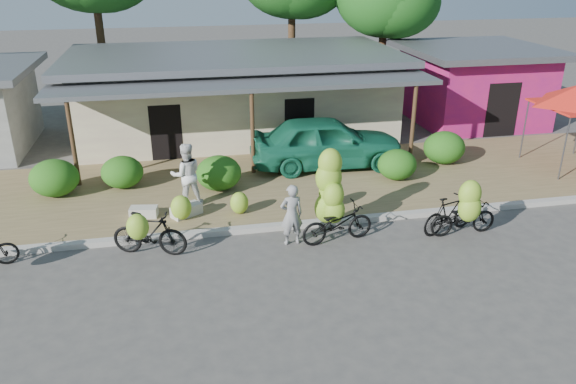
{
  "coord_description": "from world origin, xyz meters",
  "views": [
    {
      "loc": [
        -2.4,
        -11.42,
        6.87
      ],
      "look_at": [
        0.28,
        1.7,
        1.2
      ],
      "focal_mm": 35.0,
      "sensor_mm": 36.0,
      "label": 1
    }
  ],
  "objects_px": {
    "bike_right": "(456,210)",
    "vendor": "(292,215)",
    "bike_left": "(148,233)",
    "teal_van": "(327,142)",
    "bystander": "(186,175)",
    "bike_center": "(333,205)",
    "sack_near": "(187,210)",
    "bike_far_right": "(463,217)",
    "sack_far": "(144,212)"
  },
  "relations": [
    {
      "from": "sack_near",
      "to": "bike_right",
      "type": "bearing_deg",
      "value": -19.14
    },
    {
      "from": "bike_left",
      "to": "bike_center",
      "type": "height_order",
      "value": "bike_center"
    },
    {
      "from": "sack_near",
      "to": "sack_far",
      "type": "height_order",
      "value": "sack_near"
    },
    {
      "from": "bike_left",
      "to": "sack_far",
      "type": "xyz_separation_m",
      "value": [
        -0.2,
        2.08,
        -0.36
      ]
    },
    {
      "from": "bike_left",
      "to": "bike_right",
      "type": "relative_size",
      "value": 1.08
    },
    {
      "from": "sack_far",
      "to": "bike_left",
      "type": "bearing_deg",
      "value": -84.37
    },
    {
      "from": "bike_left",
      "to": "bike_far_right",
      "type": "height_order",
      "value": "bike_left"
    },
    {
      "from": "bike_center",
      "to": "bike_far_right",
      "type": "relative_size",
      "value": 1.27
    },
    {
      "from": "bike_far_right",
      "to": "sack_far",
      "type": "xyz_separation_m",
      "value": [
        -8.32,
        2.55,
        -0.22
      ]
    },
    {
      "from": "bike_center",
      "to": "vendor",
      "type": "bearing_deg",
      "value": 87.5
    },
    {
      "from": "sack_near",
      "to": "teal_van",
      "type": "bearing_deg",
      "value": 32.2
    },
    {
      "from": "bike_center",
      "to": "sack_near",
      "type": "height_order",
      "value": "bike_center"
    },
    {
      "from": "vendor",
      "to": "sack_near",
      "type": "bearing_deg",
      "value": -42.87
    },
    {
      "from": "teal_van",
      "to": "vendor",
      "type": "bearing_deg",
      "value": 157.5
    },
    {
      "from": "bike_center",
      "to": "vendor",
      "type": "xyz_separation_m",
      "value": [
        -1.13,
        -0.13,
        -0.1
      ]
    },
    {
      "from": "sack_near",
      "to": "sack_far",
      "type": "bearing_deg",
      "value": 172.23
    },
    {
      "from": "bike_left",
      "to": "bystander",
      "type": "distance_m",
      "value": 2.9
    },
    {
      "from": "bike_far_right",
      "to": "sack_near",
      "type": "distance_m",
      "value": 7.53
    },
    {
      "from": "bike_left",
      "to": "bike_center",
      "type": "relative_size",
      "value": 0.82
    },
    {
      "from": "sack_near",
      "to": "bike_far_right",
      "type": "bearing_deg",
      "value": -18.47
    },
    {
      "from": "bike_left",
      "to": "bystander",
      "type": "height_order",
      "value": "bystander"
    },
    {
      "from": "bike_right",
      "to": "vendor",
      "type": "bearing_deg",
      "value": 66.5
    },
    {
      "from": "vendor",
      "to": "teal_van",
      "type": "xyz_separation_m",
      "value": [
        2.29,
        5.07,
        0.18
      ]
    },
    {
      "from": "bike_center",
      "to": "bike_far_right",
      "type": "xyz_separation_m",
      "value": [
        3.42,
        -0.51,
        -0.43
      ]
    },
    {
      "from": "bike_left",
      "to": "bystander",
      "type": "xyz_separation_m",
      "value": [
        1.05,
        2.68,
        0.43
      ]
    },
    {
      "from": "bike_left",
      "to": "bike_far_right",
      "type": "xyz_separation_m",
      "value": [
        8.11,
        -0.47,
        -0.14
      ]
    },
    {
      "from": "sack_near",
      "to": "teal_van",
      "type": "xyz_separation_m",
      "value": [
        4.88,
        3.07,
        0.73
      ]
    },
    {
      "from": "bike_left",
      "to": "vendor",
      "type": "relative_size",
      "value": 1.19
    },
    {
      "from": "bike_left",
      "to": "teal_van",
      "type": "xyz_separation_m",
      "value": [
        5.85,
        4.99,
        0.38
      ]
    },
    {
      "from": "bike_far_right",
      "to": "bike_center",
      "type": "bearing_deg",
      "value": 79.3
    },
    {
      "from": "bystander",
      "to": "bike_center",
      "type": "bearing_deg",
      "value": 136.96
    },
    {
      "from": "bike_far_right",
      "to": "bike_left",
      "type": "bearing_deg",
      "value": 84.52
    },
    {
      "from": "sack_far",
      "to": "vendor",
      "type": "distance_m",
      "value": 4.37
    },
    {
      "from": "bike_right",
      "to": "bike_far_right",
      "type": "bearing_deg",
      "value": -106.86
    },
    {
      "from": "bike_far_right",
      "to": "bystander",
      "type": "distance_m",
      "value": 7.75
    },
    {
      "from": "bike_left",
      "to": "bike_right",
      "type": "height_order",
      "value": "bike_right"
    },
    {
      "from": "sack_near",
      "to": "sack_far",
      "type": "distance_m",
      "value": 1.19
    },
    {
      "from": "sack_near",
      "to": "bystander",
      "type": "distance_m",
      "value": 1.09
    },
    {
      "from": "bike_far_right",
      "to": "bystander",
      "type": "xyz_separation_m",
      "value": [
        -7.06,
        3.15,
        0.57
      ]
    },
    {
      "from": "teal_van",
      "to": "bike_far_right",
      "type": "bearing_deg",
      "value": -155.69
    },
    {
      "from": "bike_center",
      "to": "bike_right",
      "type": "height_order",
      "value": "bike_center"
    },
    {
      "from": "sack_far",
      "to": "sack_near",
      "type": "bearing_deg",
      "value": -7.77
    },
    {
      "from": "bike_right",
      "to": "vendor",
      "type": "height_order",
      "value": "bike_right"
    },
    {
      "from": "bike_center",
      "to": "bystander",
      "type": "bearing_deg",
      "value": 45.27
    },
    {
      "from": "sack_near",
      "to": "vendor",
      "type": "distance_m",
      "value": 3.32
    },
    {
      "from": "bike_left",
      "to": "vendor",
      "type": "xyz_separation_m",
      "value": [
        3.56,
        -0.08,
        0.19
      ]
    },
    {
      "from": "bike_center",
      "to": "sack_far",
      "type": "relative_size",
      "value": 3.16
    },
    {
      "from": "bike_left",
      "to": "vendor",
      "type": "bearing_deg",
      "value": -73.06
    },
    {
      "from": "bike_center",
      "to": "bystander",
      "type": "relative_size",
      "value": 1.27
    },
    {
      "from": "bike_right",
      "to": "bike_center",
      "type": "bearing_deg",
      "value": 62.4
    }
  ]
}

